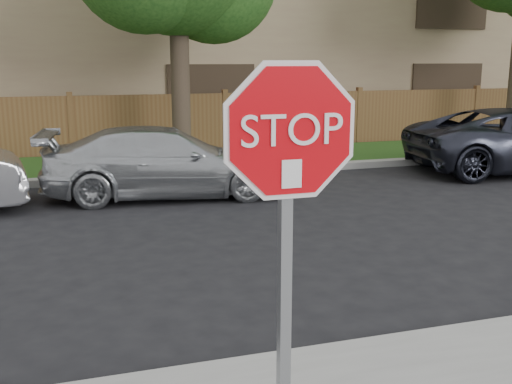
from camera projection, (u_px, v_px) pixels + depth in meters
name	position (u px, v px, depth m)	size (l,w,h in m)	color
far_curb	(75.00, 181.00, 12.22)	(70.00, 0.30, 0.15)	gray
grass_strip	(74.00, 168.00, 13.76)	(70.00, 3.00, 0.12)	#1E4714
fence	(72.00, 128.00, 15.09)	(70.00, 0.12, 1.60)	brown
apartment_building	(64.00, 27.00, 19.71)	(35.20, 9.20, 7.20)	#9F8262
stop_sign	(288.00, 191.00, 3.17)	(1.01, 0.13, 2.55)	gray
sedan_right	(166.00, 162.00, 11.04)	(1.81, 4.45, 1.29)	#B6BABE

